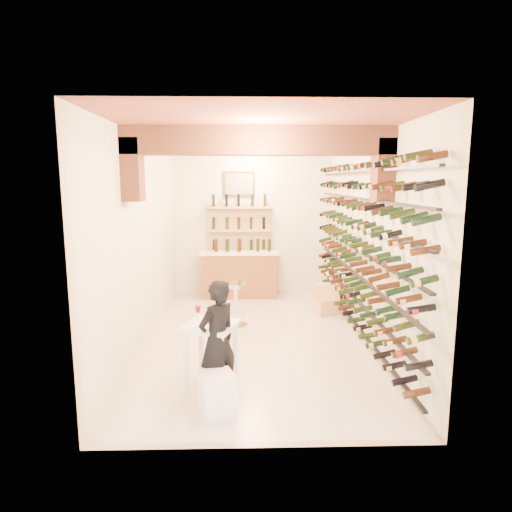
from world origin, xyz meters
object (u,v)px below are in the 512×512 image
at_px(person, 217,340).
at_px(chrome_barstool, 236,301).
at_px(back_counter, 239,273).
at_px(white_stool, 217,393).
at_px(tasting_table, 211,335).
at_px(wine_rack, 354,243).
at_px(crate_lower, 327,306).

height_order(person, chrome_barstool, person).
height_order(back_counter, white_stool, back_counter).
bearing_deg(tasting_table, back_counter, 104.36).
distance_m(wine_rack, white_stool, 3.36).
relative_size(back_counter, white_stool, 3.80).
bearing_deg(tasting_table, white_stool, -61.31).
bearing_deg(crate_lower, chrome_barstool, -158.35).
relative_size(chrome_barstool, crate_lower, 1.55).
bearing_deg(chrome_barstool, white_stool, -92.96).
xyz_separation_m(wine_rack, white_stool, (-2.03, -2.33, -1.32)).
relative_size(wine_rack, white_stool, 12.75).
distance_m(tasting_table, person, 0.28).
xyz_separation_m(back_counter, crate_lower, (1.70, -1.34, -0.38)).
distance_m(person, chrome_barstool, 2.64).
distance_m(back_counter, chrome_barstool, 2.03).
xyz_separation_m(person, crate_lower, (1.90, 3.32, -0.56)).
height_order(white_stool, chrome_barstool, chrome_barstool).
xyz_separation_m(tasting_table, person, (0.10, -0.26, 0.03)).
relative_size(back_counter, chrome_barstool, 2.19).
relative_size(wine_rack, person, 4.03).
xyz_separation_m(white_stool, person, (-0.01, 0.33, 0.48)).
bearing_deg(wine_rack, crate_lower, 95.70).
bearing_deg(tasting_table, crate_lower, 75.10).
bearing_deg(person, tasting_table, -112.64).
xyz_separation_m(wine_rack, back_counter, (-1.83, 2.65, -1.02)).
distance_m(wine_rack, back_counter, 3.38).
height_order(white_stool, person, person).
bearing_deg(person, white_stool, 48.11).
bearing_deg(white_stool, person, 91.62).
relative_size(tasting_table, person, 0.71).
bearing_deg(chrome_barstool, back_counter, 88.78).
height_order(back_counter, tasting_table, back_counter).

